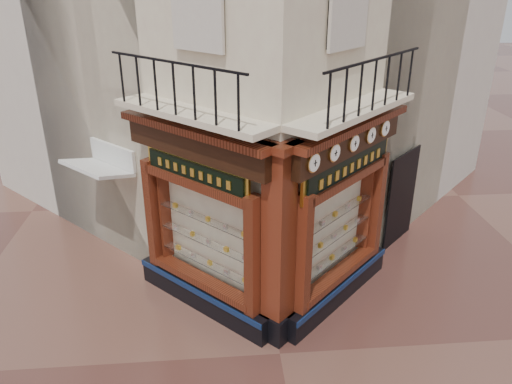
{
  "coord_description": "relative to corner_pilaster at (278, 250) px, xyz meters",
  "views": [
    {
      "loc": [
        -1.06,
        -7.16,
        6.56
      ],
      "look_at": [
        -0.28,
        2.0,
        2.42
      ],
      "focal_mm": 35.0,
      "sensor_mm": 36.0,
      "label": 1
    }
  ],
  "objects": [
    {
      "name": "clock_e",
      "position": [
        2.35,
        1.74,
        1.67
      ],
      "size": [
        0.28,
        0.28,
        0.35
      ],
      "rotation": [
        0.0,
        0.0,
        0.79
      ],
      "color": "#B9893D",
      "rests_on": "ground"
    },
    {
      "name": "clock_a",
      "position": [
        0.55,
        -0.06,
        1.67
      ],
      "size": [
        0.28,
        0.28,
        0.35
      ],
      "rotation": [
        0.0,
        0.0,
        0.79
      ],
      "color": "#B9893D",
      "rests_on": "ground"
    },
    {
      "name": "balcony",
      "position": [
        0.0,
        0.99,
        2.27
      ],
      "size": [
        5.94,
        2.97,
        1.03
      ],
      "color": "beige",
      "rests_on": "ground"
    },
    {
      "name": "clock_b",
      "position": [
        1.0,
        0.4,
        1.67
      ],
      "size": [
        0.28,
        0.28,
        0.34
      ],
      "rotation": [
        0.0,
        0.0,
        0.79
      ],
      "color": "#B9893D",
      "rests_on": "ground"
    },
    {
      "name": "signboard_right",
      "position": [
        1.46,
        1.01,
        1.15
      ],
      "size": [
        2.21,
        2.21,
        0.59
      ],
      "rotation": [
        0.0,
        0.0,
        0.79
      ],
      "color": "yellow",
      "rests_on": "ground"
    },
    {
      "name": "ground",
      "position": [
        0.0,
        -0.5,
        -1.95
      ],
      "size": [
        80.0,
        80.0,
        0.0
      ],
      "primitive_type": "plane",
      "color": "#4E2C24",
      "rests_on": "ground"
    },
    {
      "name": "clock_d",
      "position": [
        1.93,
        1.33,
        1.67
      ],
      "size": [
        0.28,
        0.28,
        0.34
      ],
      "rotation": [
        0.0,
        0.0,
        0.79
      ],
      "color": "#B9893D",
      "rests_on": "ground"
    },
    {
      "name": "corner_pilaster",
      "position": [
        0.0,
        0.0,
        0.0
      ],
      "size": [
        0.85,
        0.85,
        3.98
      ],
      "rotation": [
        0.0,
        0.0,
        0.79
      ],
      "color": "black",
      "rests_on": "ground"
    },
    {
      "name": "neighbour_right",
      "position": [
        2.47,
        8.13,
        3.55
      ],
      "size": [
        11.31,
        11.31,
        11.0
      ],
      "primitive_type": "cube",
      "rotation": [
        0.0,
        0.0,
        0.79
      ],
      "color": "beige",
      "rests_on": "ground"
    },
    {
      "name": "clock_c",
      "position": [
        1.48,
        0.87,
        1.67
      ],
      "size": [
        0.27,
        0.27,
        0.34
      ],
      "rotation": [
        0.0,
        0.0,
        0.79
      ],
      "color": "#B9893D",
      "rests_on": "ground"
    },
    {
      "name": "awning",
      "position": [
        -3.74,
        3.03,
        -1.95
      ],
      "size": [
        1.8,
        1.8,
        0.3
      ],
      "primitive_type": null,
      "rotation": [
        0.23,
        0.0,
        2.36
      ],
      "color": "silver",
      "rests_on": "ground"
    },
    {
      "name": "shopfront_left",
      "position": [
        -1.41,
        1.07,
        0.03
      ],
      "size": [
        2.86,
        2.86,
        3.98
      ],
      "rotation": [
        0.0,
        0.0,
        2.36
      ],
      "color": "black",
      "rests_on": "ground"
    },
    {
      "name": "shopfront_right",
      "position": [
        1.41,
        1.07,
        0.03
      ],
      "size": [
        2.86,
        2.86,
        3.98
      ],
      "rotation": [
        0.0,
        0.0,
        0.79
      ],
      "color": "black",
      "rests_on": "ground"
    },
    {
      "name": "signboard_left",
      "position": [
        -1.46,
        1.01,
        1.15
      ],
      "size": [
        1.93,
        1.93,
        0.51
      ],
      "rotation": [
        0.0,
        0.0,
        2.36
      ],
      "color": "yellow",
      "rests_on": "ground"
    },
    {
      "name": "neighbour_left",
      "position": [
        -2.47,
        8.13,
        3.55
      ],
      "size": [
        11.31,
        11.31,
        11.0
      ],
      "primitive_type": "cube",
      "rotation": [
        0.0,
        0.0,
        0.79
      ],
      "color": "beige",
      "rests_on": "ground"
    }
  ]
}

